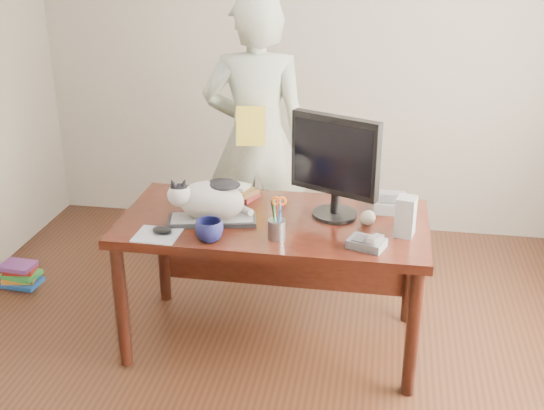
{
  "coord_description": "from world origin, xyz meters",
  "views": [
    {
      "loc": [
        0.54,
        -2.6,
        2.2
      ],
      "look_at": [
        0.0,
        0.55,
        0.85
      ],
      "focal_mm": 45.0,
      "sensor_mm": 36.0,
      "label": 1
    }
  ],
  "objects_px": {
    "keyboard": "(212,220)",
    "book_pile_b": "(21,274)",
    "monitor": "(335,161)",
    "pen_cup": "(277,227)",
    "person": "(256,140)",
    "phone": "(367,243)",
    "book_stack": "(239,192)",
    "coffee_mug": "(209,231)",
    "cat": "(209,199)",
    "calculator": "(390,203)",
    "speaker": "(406,216)",
    "desk": "(276,238)",
    "baseball": "(368,218)",
    "mouse": "(162,230)"
  },
  "relations": [
    {
      "from": "keyboard",
      "to": "book_pile_b",
      "type": "height_order",
      "value": "keyboard"
    },
    {
      "from": "monitor",
      "to": "pen_cup",
      "type": "height_order",
      "value": "monitor"
    },
    {
      "from": "person",
      "to": "book_pile_b",
      "type": "distance_m",
      "value": 1.76
    },
    {
      "from": "keyboard",
      "to": "person",
      "type": "bearing_deg",
      "value": 74.21
    },
    {
      "from": "phone",
      "to": "book_stack",
      "type": "distance_m",
      "value": 0.9
    },
    {
      "from": "monitor",
      "to": "pen_cup",
      "type": "relative_size",
      "value": 2.45
    },
    {
      "from": "keyboard",
      "to": "monitor",
      "type": "xyz_separation_m",
      "value": [
        0.61,
        0.17,
        0.3
      ]
    },
    {
      "from": "pen_cup",
      "to": "book_pile_b",
      "type": "xyz_separation_m",
      "value": [
        -1.78,
        0.58,
        -0.74
      ]
    },
    {
      "from": "keyboard",
      "to": "coffee_mug",
      "type": "bearing_deg",
      "value": -91.39
    },
    {
      "from": "cat",
      "to": "coffee_mug",
      "type": "distance_m",
      "value": 0.23
    },
    {
      "from": "monitor",
      "to": "calculator",
      "type": "bearing_deg",
      "value": 54.44
    },
    {
      "from": "keyboard",
      "to": "speaker",
      "type": "bearing_deg",
      "value": -11.87
    },
    {
      "from": "book_stack",
      "to": "phone",
      "type": "bearing_deg",
      "value": -10.51
    },
    {
      "from": "keyboard",
      "to": "monitor",
      "type": "height_order",
      "value": "monitor"
    },
    {
      "from": "desk",
      "to": "phone",
      "type": "bearing_deg",
      "value": -33.85
    },
    {
      "from": "book_pile_b",
      "to": "phone",
      "type": "bearing_deg",
      "value": -15.25
    },
    {
      "from": "speaker",
      "to": "book_pile_b",
      "type": "bearing_deg",
      "value": -178.22
    },
    {
      "from": "desk",
      "to": "cat",
      "type": "relative_size",
      "value": 3.67
    },
    {
      "from": "cat",
      "to": "book_stack",
      "type": "bearing_deg",
      "value": 64.88
    },
    {
      "from": "monitor",
      "to": "speaker",
      "type": "bearing_deg",
      "value": 0.8
    },
    {
      "from": "keyboard",
      "to": "book_stack",
      "type": "height_order",
      "value": "book_stack"
    },
    {
      "from": "pen_cup",
      "to": "book_pile_b",
      "type": "height_order",
      "value": "pen_cup"
    },
    {
      "from": "pen_cup",
      "to": "calculator",
      "type": "xyz_separation_m",
      "value": [
        0.54,
        0.47,
        -0.03
      ]
    },
    {
      "from": "monitor",
      "to": "pen_cup",
      "type": "bearing_deg",
      "value": -105.11
    },
    {
      "from": "baseball",
      "to": "calculator",
      "type": "distance_m",
      "value": 0.26
    },
    {
      "from": "phone",
      "to": "book_pile_b",
      "type": "relative_size",
      "value": 0.77
    },
    {
      "from": "coffee_mug",
      "to": "desk",
      "type": "bearing_deg",
      "value": 55.65
    },
    {
      "from": "phone",
      "to": "person",
      "type": "xyz_separation_m",
      "value": [
        -0.75,
        1.09,
        0.14
      ]
    },
    {
      "from": "monitor",
      "to": "calculator",
      "type": "height_order",
      "value": "monitor"
    },
    {
      "from": "baseball",
      "to": "book_stack",
      "type": "distance_m",
      "value": 0.77
    },
    {
      "from": "monitor",
      "to": "calculator",
      "type": "distance_m",
      "value": 0.44
    },
    {
      "from": "desk",
      "to": "book_pile_b",
      "type": "bearing_deg",
      "value": 171.03
    },
    {
      "from": "monitor",
      "to": "book_pile_b",
      "type": "xyz_separation_m",
      "value": [
        -2.02,
        0.27,
        -0.99
      ]
    },
    {
      "from": "baseball",
      "to": "person",
      "type": "relative_size",
      "value": 0.04
    },
    {
      "from": "monitor",
      "to": "speaker",
      "type": "relative_size",
      "value": 2.73
    },
    {
      "from": "calculator",
      "to": "person",
      "type": "relative_size",
      "value": 0.12
    },
    {
      "from": "monitor",
      "to": "book_pile_b",
      "type": "height_order",
      "value": "monitor"
    },
    {
      "from": "coffee_mug",
      "to": "book_pile_b",
      "type": "height_order",
      "value": "coffee_mug"
    },
    {
      "from": "book_pile_b",
      "to": "monitor",
      "type": "bearing_deg",
      "value": -7.71
    },
    {
      "from": "cat",
      "to": "mouse",
      "type": "xyz_separation_m",
      "value": [
        -0.2,
        -0.18,
        -0.11
      ]
    },
    {
      "from": "pen_cup",
      "to": "coffee_mug",
      "type": "distance_m",
      "value": 0.33
    },
    {
      "from": "book_pile_b",
      "to": "desk",
      "type": "bearing_deg",
      "value": -8.97
    },
    {
      "from": "keyboard",
      "to": "phone",
      "type": "height_order",
      "value": "phone"
    },
    {
      "from": "pen_cup",
      "to": "book_pile_b",
      "type": "relative_size",
      "value": 0.86
    },
    {
      "from": "keyboard",
      "to": "phone",
      "type": "xyz_separation_m",
      "value": [
        0.8,
        -0.16,
        0.01
      ]
    },
    {
      "from": "cat",
      "to": "book_stack",
      "type": "height_order",
      "value": "cat"
    },
    {
      "from": "book_stack",
      "to": "calculator",
      "type": "height_order",
      "value": "book_stack"
    },
    {
      "from": "monitor",
      "to": "coffee_mug",
      "type": "distance_m",
      "value": 0.73
    },
    {
      "from": "mouse",
      "to": "coffee_mug",
      "type": "bearing_deg",
      "value": -5.88
    },
    {
      "from": "person",
      "to": "phone",
      "type": "bearing_deg",
      "value": 115.4
    }
  ]
}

